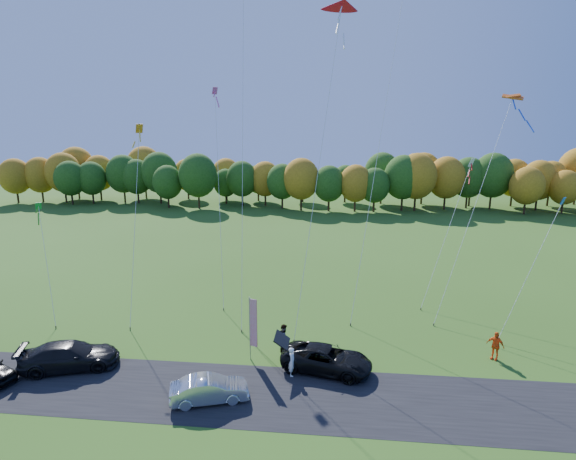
# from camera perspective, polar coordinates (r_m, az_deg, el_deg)

# --- Properties ---
(ground) EXTENTS (160.00, 160.00, 0.00)m
(ground) POSITION_cam_1_polar(r_m,az_deg,el_deg) (29.52, -1.27, -16.03)
(ground) COLOR #2C5115
(asphalt_strip) EXTENTS (90.00, 6.00, 0.01)m
(asphalt_strip) POSITION_cam_1_polar(r_m,az_deg,el_deg) (26.12, -2.44, -20.23)
(asphalt_strip) COLOR black
(asphalt_strip) RESTS_ON ground
(tree_line) EXTENTS (116.00, 12.00, 10.00)m
(tree_line) POSITION_cam_1_polar(r_m,az_deg,el_deg) (81.95, 3.59, 2.81)
(tree_line) COLOR #1E4711
(tree_line) RESTS_ON ground
(black_suv) EXTENTS (5.83, 3.65, 1.50)m
(black_suv) POSITION_cam_1_polar(r_m,az_deg,el_deg) (28.04, 4.94, -16.00)
(black_suv) COLOR black
(black_suv) RESTS_ON ground
(silver_sedan) EXTENTS (4.36, 2.62, 1.36)m
(silver_sedan) POSITION_cam_1_polar(r_m,az_deg,el_deg) (25.67, -9.96, -19.31)
(silver_sedan) COLOR silver
(silver_sedan) RESTS_ON ground
(dark_truck_a) EXTENTS (6.07, 3.94, 1.64)m
(dark_truck_a) POSITION_cam_1_polar(r_m,az_deg,el_deg) (31.09, -25.98, -14.16)
(dark_truck_a) COLOR black
(dark_truck_a) RESTS_ON ground
(person_tailgate_a) EXTENTS (0.46, 0.67, 1.75)m
(person_tailgate_a) POSITION_cam_1_polar(r_m,az_deg,el_deg) (27.42, 0.53, -16.36)
(person_tailgate_a) COLOR white
(person_tailgate_a) RESTS_ON ground
(person_tailgate_b) EXTENTS (0.70, 0.89, 1.81)m
(person_tailgate_b) POSITION_cam_1_polar(r_m,az_deg,el_deg) (30.09, -0.48, -13.49)
(person_tailgate_b) COLOR gray
(person_tailgate_b) RESTS_ON ground
(person_east) EXTENTS (1.14, 1.02, 1.85)m
(person_east) POSITION_cam_1_polar(r_m,az_deg,el_deg) (31.85, 24.83, -13.17)
(person_east) COLOR orange
(person_east) RESTS_ON ground
(feather_flag) EXTENTS (0.53, 0.23, 4.16)m
(feather_flag) POSITION_cam_1_polar(r_m,az_deg,el_deg) (28.36, -4.52, -11.59)
(feather_flag) COLOR #999999
(feather_flag) RESTS_ON ground
(kite_delta_blue) EXTENTS (3.28, 12.45, 30.31)m
(kite_delta_blue) POSITION_cam_1_polar(r_m,az_deg,el_deg) (35.70, -5.78, 14.20)
(kite_delta_blue) COLOR #4C3F33
(kite_delta_blue) RESTS_ON ground
(kite_parafoil_orange) EXTENTS (6.87, 13.43, 32.77)m
(kite_parafoil_orange) POSITION_cam_1_polar(r_m,az_deg,el_deg) (37.66, 12.34, 15.50)
(kite_parafoil_orange) COLOR #4C3F33
(kite_parafoil_orange) RESTS_ON ground
(kite_delta_red) EXTENTS (4.24, 9.27, 24.71)m
(kite_delta_red) POSITION_cam_1_polar(r_m,az_deg,el_deg) (32.26, 4.08, 8.95)
(kite_delta_red) COLOR #4C3F33
(kite_delta_red) RESTS_ON ground
(kite_parafoil_rainbow) EXTENTS (8.61, 9.09, 17.35)m
(kite_parafoil_rainbow) POSITION_cam_1_polar(r_m,az_deg,el_deg) (37.99, 22.74, 3.11)
(kite_parafoil_rainbow) COLOR #4C3F33
(kite_parafoil_rainbow) RESTS_ON ground
(kite_diamond_yellow) EXTENTS (1.91, 7.48, 14.92)m
(kite_diamond_yellow) POSITION_cam_1_polar(r_m,az_deg,el_deg) (36.21, -18.86, 1.02)
(kite_diamond_yellow) COLOR #4C3F33
(kite_diamond_yellow) RESTS_ON ground
(kite_diamond_green) EXTENTS (3.69, 4.72, 8.84)m
(kite_diamond_green) POSITION_cam_1_polar(r_m,az_deg,el_deg) (38.64, -28.32, -3.75)
(kite_diamond_green) COLOR #4C3F33
(kite_diamond_green) RESTS_ON ground
(kite_diamond_white) EXTENTS (5.32, 6.73, 12.08)m
(kite_diamond_white) POSITION_cam_1_polar(r_m,az_deg,el_deg) (39.69, 19.59, -0.24)
(kite_diamond_white) COLOR #4C3F33
(kite_diamond_white) RESTS_ON ground
(kite_diamond_pink) EXTENTS (2.48, 7.45, 18.01)m
(kite_diamond_pink) POSITION_cam_1_polar(r_m,az_deg,el_deg) (37.92, -8.75, 4.48)
(kite_diamond_pink) COLOR #4C3F33
(kite_diamond_pink) RESTS_ON ground
(kite_diamond_blue_low) EXTENTS (4.83, 3.26, 9.97)m
(kite_diamond_blue_low) POSITION_cam_1_polar(r_m,az_deg,el_deg) (34.18, 28.31, -4.78)
(kite_diamond_blue_low) COLOR #4C3F33
(kite_diamond_blue_low) RESTS_ON ground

